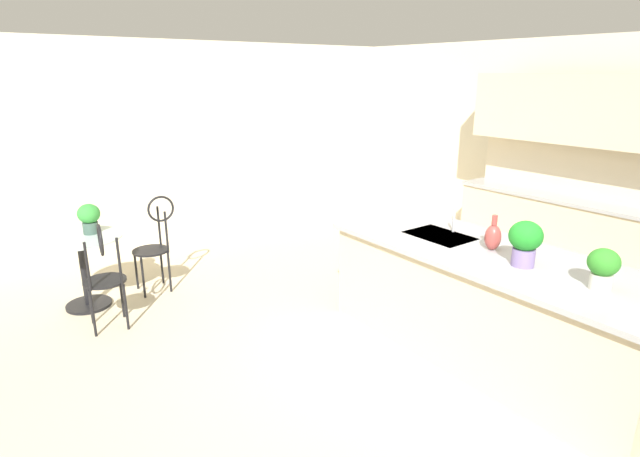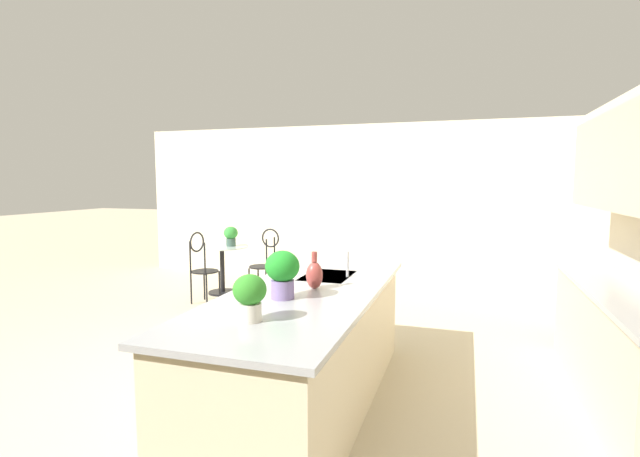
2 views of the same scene
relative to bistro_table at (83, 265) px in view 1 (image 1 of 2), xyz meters
The scene contains 14 objects.
ground_plane 3.15m from the bistro_table, 30.62° to the left, with size 40.00×40.00×0.00m, color beige.
wall_back 5.97m from the bistro_table, 62.89° to the left, with size 9.00×0.12×2.70m, color beige.
wall_left_window 2.41m from the bistro_table, 134.67° to the left, with size 0.12×7.80×2.70m, color beige.
kitchen_island 3.86m from the bistro_table, 39.26° to the left, with size 2.80×1.06×0.92m.
back_counter_run 5.32m from the bistro_table, 64.50° to the left, with size 2.44×0.64×1.52m.
upper_cabinet_run 5.49m from the bistro_table, 64.38° to the left, with size 2.40×0.36×0.76m.
bistro_table is the anchor object (origin of this frame).
chair_near_window 0.65m from the bistro_table, ahead, with size 0.51×0.43×1.04m.
chair_by_island 0.74m from the bistro_table, 89.07° to the left, with size 0.40×0.49×1.04m.
sink_faucet 3.63m from the bistro_table, 47.07° to the left, with size 0.02×0.02×0.22m, color #B2B5BA.
potted_plant_on_table 0.49m from the bistro_table, 115.22° to the left, with size 0.21×0.21×0.30m.
potted_plant_counter_near 4.11m from the bistro_table, 35.74° to the left, with size 0.24×0.24×0.34m.
potted_plant_counter_far 4.56m from the bistro_table, 31.86° to the left, with size 0.20×0.20×0.28m.
vase_on_counter 3.89m from the bistro_table, 40.24° to the left, with size 0.13×0.13×0.29m.
Camera 1 is at (2.52, -2.52, 2.28)m, focal length 28.52 mm.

